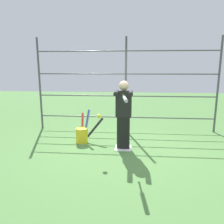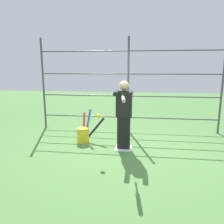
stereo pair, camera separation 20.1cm
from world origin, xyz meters
TOP-DOWN VIEW (x-y plane):
  - ground_plane at (0.00, 0.00)m, footprint 24.00×24.00m
  - home_plate at (0.00, 0.00)m, footprint 0.40×0.40m
  - fence_backstop at (0.00, -1.60)m, footprint 5.47×0.06m
  - batter at (0.00, 0.02)m, footprint 0.42×0.57m
  - baseball_bat_swinging at (-0.05, 0.94)m, footprint 0.15×0.85m
  - softball_in_flight at (0.52, 0.53)m, footprint 0.10×0.10m
  - bat_bucket at (1.08, -0.37)m, footprint 0.73×0.64m

SIDE VIEW (x-z plane):
  - ground_plane at x=0.00m, z-range 0.00..0.00m
  - home_plate at x=0.00m, z-range 0.00..0.02m
  - bat_bucket at x=1.08m, z-range -0.18..0.67m
  - batter at x=0.00m, z-range 0.07..1.72m
  - softball_in_flight at x=0.52m, z-range 0.87..0.97m
  - baseball_bat_swinging at x=-0.05m, z-range 1.34..1.41m
  - fence_backstop at x=0.00m, z-range 0.00..2.84m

